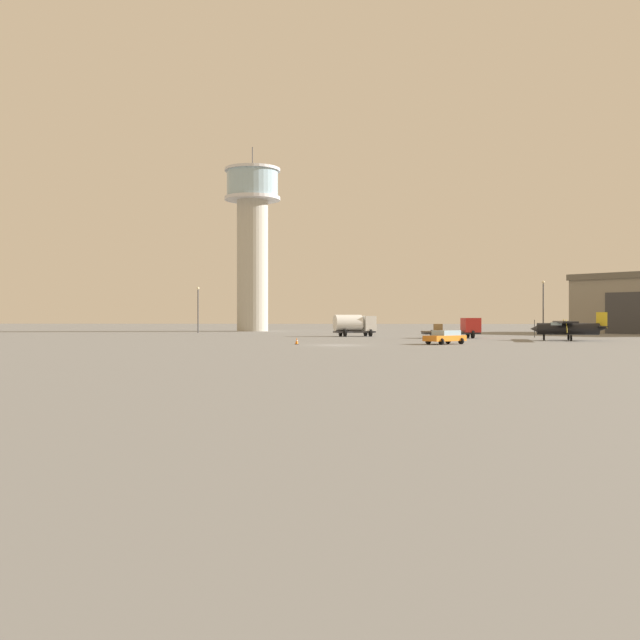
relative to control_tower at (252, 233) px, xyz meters
name	(u,v)px	position (x,y,z in m)	size (l,w,h in m)	color
ground_plane	(338,345)	(18.46, -64.90, -18.20)	(400.00, 400.00, 0.00)	slate
control_tower	(252,233)	(0.00, 0.00, 0.00)	(10.28, 10.28, 34.11)	#B2AD9E
airplane_black	(569,327)	(43.96, -50.01, -16.70)	(8.54, 10.91, 3.20)	black
truck_flatbed_red	(460,328)	(32.88, -41.66, -16.95)	(7.36, 3.93, 2.54)	#38383D
truck_fuel_tanker_white	(354,324)	(19.42, -34.67, -16.52)	(5.99, 4.19, 2.96)	#38383D
car_orange	(445,337)	(28.82, -62.09, -17.46)	(4.45, 4.24, 1.37)	orange
light_post_west	(543,302)	(47.99, -21.05, -13.29)	(0.44, 0.44, 8.17)	#38383D
light_post_north	(198,305)	(-6.83, -14.57, -13.58)	(0.44, 0.44, 7.63)	#38383D
traffic_cone_near_left	(297,341)	(14.33, -63.34, -17.87)	(0.36, 0.36, 0.67)	black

